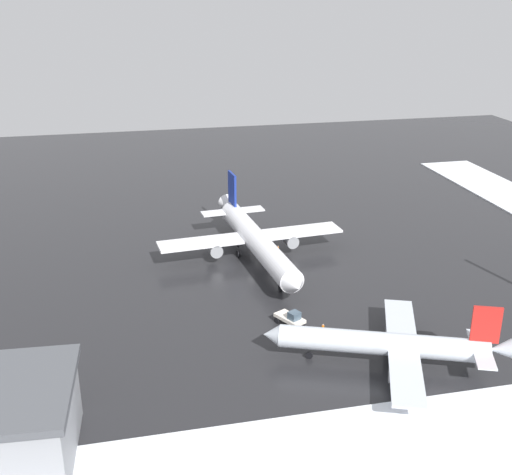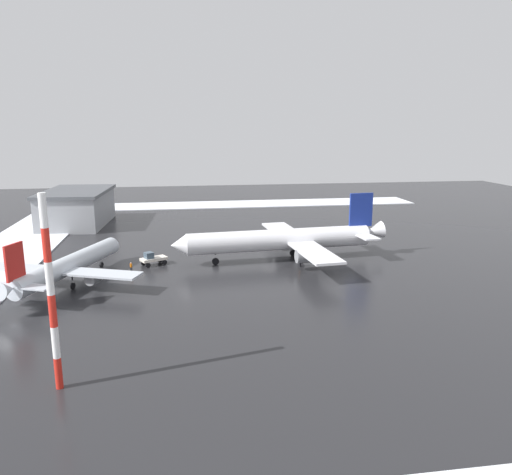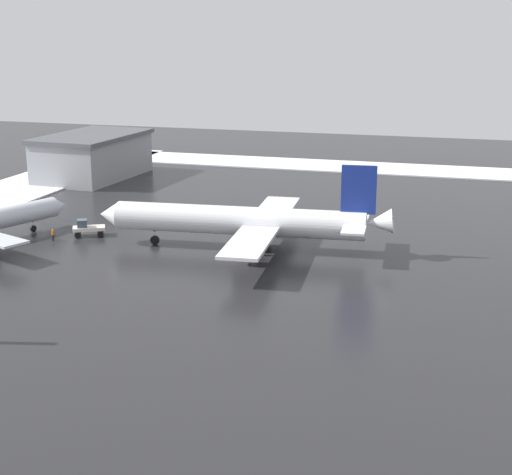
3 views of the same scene
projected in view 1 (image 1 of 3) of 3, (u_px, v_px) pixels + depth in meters
ground_plane at (254, 267)px, 111.96m from camera, size 240.00×240.00×0.00m
snow_bank_far at (359, 457)px, 66.47m from camera, size 152.00×16.00×0.26m
airplane_distant_tail at (256, 240)px, 113.09m from camera, size 34.06×41.00×12.17m
airplane_parked_portside at (388, 344)px, 81.80m from camera, size 30.17×25.53×9.35m
pushback_tug at (291, 318)px, 92.01m from camera, size 4.08×5.10×2.50m
ground_crew_near_tug at (278, 250)px, 116.84m from camera, size 0.36×0.36×1.71m
ground_crew_mid_apron at (323, 329)px, 89.75m from camera, size 0.36×0.36×1.71m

